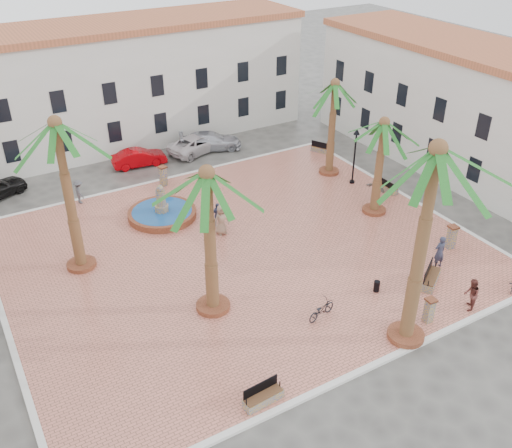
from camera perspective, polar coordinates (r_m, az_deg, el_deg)
The scene contains 34 objects.
ground at distance 33.20m, azimuth -1.49°, elevation -2.82°, with size 120.00×120.00×0.00m, color #56544F.
plaza at distance 33.16m, azimuth -1.49°, elevation -2.71°, with size 26.00×22.00×0.15m, color #CF7560.
kerb_n at distance 41.90m, azimuth -8.82°, elevation 4.50°, with size 26.30×0.30×0.16m, color silver.
kerb_s at distance 26.17m, azimuth 10.62°, elevation -14.19°, with size 26.30×0.30×0.16m, color silver.
kerb_e at distance 40.14m, azimuth 14.98°, elevation 2.54°, with size 0.30×22.30×0.16m, color silver.
kerb_w at distance 30.42m, azimuth -23.76°, elevation -9.28°, with size 0.30×22.30×0.16m, color silver.
building_north at distance 48.20m, azimuth -13.49°, elevation 13.53°, with size 30.40×7.40×9.50m.
building_east at distance 44.56m, azimuth 20.59°, elevation 10.70°, with size 7.40×26.40×9.00m.
fountain at distance 36.76m, azimuth -9.37°, elevation 1.15°, with size 4.33×4.33×2.24m.
palm_nw at distance 29.76m, azimuth -19.19°, elevation 7.96°, with size 5.20×5.20×8.77m.
palm_sw at distance 25.32m, azimuth -4.87°, elevation 3.29°, with size 5.53×5.53×7.84m.
palm_s at distance 23.48m, azimuth 17.40°, elevation 5.00°, with size 5.62×5.62×9.92m.
palm_e at distance 35.53m, azimuth 12.59°, elevation 8.74°, with size 4.93×4.93×6.44m.
palm_ne at distance 40.37m, azimuth 7.84°, elevation 12.73°, with size 4.80×4.80×7.03m.
bench_s at distance 24.24m, azimuth 0.71°, elevation -16.96°, with size 1.79×0.66×0.93m.
bench_se at distance 31.68m, azimuth 17.10°, elevation -5.24°, with size 1.98×1.57×1.04m.
bench_e at distance 40.50m, azimuth 13.02°, elevation 3.57°, with size 0.50×1.61×0.85m.
bench_ne at distance 45.82m, azimuth 6.58°, elevation 7.46°, with size 1.25×1.77×0.91m.
lamppost_s at distance 29.37m, azimuth 16.04°, elevation -2.28°, with size 0.44×0.44×4.09m.
lamppost_e at distance 40.10m, azimuth 9.91°, elevation 7.62°, with size 0.44×0.44×4.08m.
bollard_se at distance 28.83m, azimuth 16.94°, elevation -8.22°, with size 0.52×0.52×1.35m.
bollard_n at distance 40.53m, azimuth -9.27°, elevation 4.80°, with size 0.63×0.63×1.45m.
bollard_e at distance 34.77m, azimuth 18.97°, elevation -1.21°, with size 0.58×0.58×1.47m.
litter_bin at distance 30.38m, azimuth 11.97°, elevation -6.11°, with size 0.32×0.32×0.62m, color black.
cyclist_a at distance 32.74m, azimuth 17.88°, elevation -2.66°, with size 0.71×0.47×1.95m, color #2A2D41.
bicycle_a at distance 28.18m, azimuth 6.55°, elevation -8.51°, with size 0.61×1.74×0.91m, color black.
cyclist_b at distance 30.17m, azimuth 20.73°, elevation -6.63°, with size 0.85×0.66×1.74m, color #572621.
pedestrian_fountain_a at distance 34.20m, azimuth -3.49°, elevation 0.41°, with size 0.94×0.61×1.93m, color #8B6C55.
pedestrian_fountain_b at distance 35.06m, azimuth -3.88°, elevation 0.91°, with size 0.94×0.39×1.60m, color #394060.
pedestrian_north at distance 39.41m, azimuth -17.27°, elevation 3.11°, with size 1.07×0.62×1.66m, color #49484C.
pedestrian_east at distance 38.83m, azimuth 11.94°, elevation 3.47°, with size 1.56×0.50×1.68m, color #6C5F56.
car_red at distance 44.25m, azimuth -11.62°, elevation 6.52°, with size 1.41×4.03×1.33m, color #AB0107.
car_silver at distance 46.39m, azimuth -4.58°, elevation 8.28°, with size 2.00×4.93×1.43m, color #B7B7C0.
car_white at distance 46.04m, azimuth -5.89°, elevation 8.02°, with size 2.34×5.07×1.41m, color silver.
Camera 1 is at (-13.19, -24.34, 18.32)m, focal length 40.00 mm.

